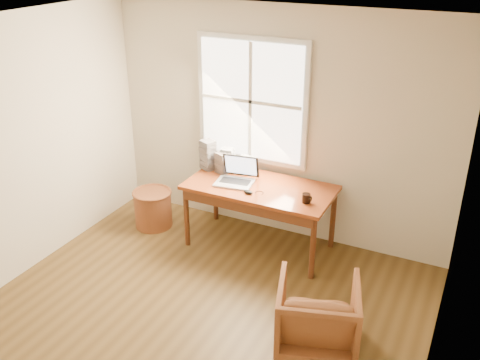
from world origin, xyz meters
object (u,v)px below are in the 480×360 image
Objects in this scene: laptop at (234,170)px; wicker_stool at (153,209)px; desk at (260,188)px; cd_stack_a at (228,160)px; coffee_mug at (306,198)px; armchair at (317,315)px.

wicker_stool is at bearing 174.52° from laptop.
cd_stack_a reaches higher than desk.
coffee_mug is at bearing -13.04° from laptop.
coffee_mug is (1.92, -0.01, 0.58)m from wicker_stool.
wicker_stool is 0.95× the size of laptop.
laptop is 1.73× the size of cd_stack_a.
wicker_stool is at bearing -41.74° from armchair.
desk reaches higher than wicker_stool.
cd_stack_a is at bearing 169.96° from coffee_mug.
laptop is at bearing -162.97° from desk.
laptop is at bearing -175.93° from coffee_mug.
wicker_stool is 1.12m from cd_stack_a.
wicker_stool is (-1.34, -0.14, -0.51)m from desk.
laptop is (-0.27, -0.08, 0.19)m from desk.
armchair reaches higher than wicker_stool.
desk is 0.57m from cd_stack_a.
laptop is 4.87× the size of coffee_mug.
desk is 1.44m from wicker_stool.
laptop reaches higher than coffee_mug.
coffee_mug is at bearing -18.65° from cd_stack_a.
laptop reaches higher than desk.
cd_stack_a is (-0.23, 0.30, -0.03)m from laptop.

